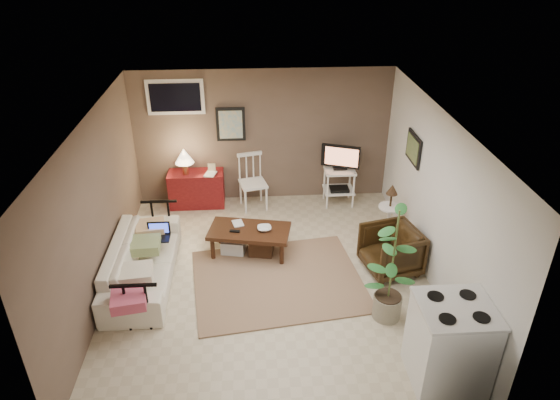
{
  "coord_description": "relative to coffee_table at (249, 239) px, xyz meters",
  "views": [
    {
      "loc": [
        -0.24,
        -5.74,
        4.44
      ],
      "look_at": [
        0.16,
        0.35,
        1.09
      ],
      "focal_mm": 32.0,
      "sensor_mm": 36.0,
      "label": 1
    }
  ],
  "objects": [
    {
      "name": "red_console",
      "position": [
        -0.93,
        1.6,
        0.13
      ],
      "size": [
        0.97,
        0.43,
        1.12
      ],
      "color": "maroon",
      "rests_on": "floor"
    },
    {
      "name": "spindle_chair",
      "position": [
        0.09,
        1.48,
        0.21
      ],
      "size": [
        0.54,
        0.54,
        0.98
      ],
      "color": "white",
      "rests_on": "floor"
    },
    {
      "name": "window",
      "position": [
        -1.16,
        1.81,
        1.69
      ],
      "size": [
        0.96,
        0.03,
        0.6
      ],
      "primitive_type": "cube",
      "color": "white"
    },
    {
      "name": "laptop",
      "position": [
        -1.31,
        -0.18,
        0.28
      ],
      "size": [
        0.33,
        0.24,
        0.22
      ],
      "color": "black",
      "rests_on": "sofa"
    },
    {
      "name": "sofa_end_rails",
      "position": [
        -1.39,
        -0.55,
        0.1
      ],
      "size": [
        0.57,
        2.12,
        0.71
      ],
      "primitive_type": null,
      "color": "black",
      "rests_on": "floor"
    },
    {
      "name": "rug",
      "position": [
        0.39,
        -0.72,
        -0.24
      ],
      "size": [
        2.58,
        2.17,
        0.02
      ],
      "primitive_type": "cube",
      "rotation": [
        0.0,
        0.0,
        0.13
      ],
      "color": "#88654F",
      "rests_on": "floor"
    },
    {
      "name": "potted_plant",
      "position": [
        1.75,
        -1.55,
        0.6
      ],
      "size": [
        0.4,
        0.4,
        1.61
      ],
      "color": "gray",
      "rests_on": "floor"
    },
    {
      "name": "armchair",
      "position": [
        2.05,
        -0.56,
        0.12
      ],
      "size": [
        0.84,
        0.88,
        0.75
      ],
      "primitive_type": "imported",
      "rotation": [
        0.0,
        0.0,
        -1.33
      ],
      "color": "black",
      "rests_on": "floor"
    },
    {
      "name": "coffee_table",
      "position": [
        0.0,
        0.0,
        0.0
      ],
      "size": [
        1.31,
        0.85,
        0.46
      ],
      "color": "#3B1F10",
      "rests_on": "floor"
    },
    {
      "name": "floor",
      "position": [
        0.29,
        -0.66,
        -0.26
      ],
      "size": [
        5.0,
        5.0,
        0.0
      ],
      "primitive_type": "plane",
      "color": "#C1B293",
      "rests_on": "ground"
    },
    {
      "name": "art_back",
      "position": [
        -0.26,
        1.81,
        1.19
      ],
      "size": [
        0.5,
        0.03,
        0.6
      ],
      "primitive_type": "cube",
      "color": "black"
    },
    {
      "name": "sofa",
      "position": [
        -1.51,
        -0.55,
        0.16
      ],
      "size": [
        0.62,
        2.12,
        0.83
      ],
      "primitive_type": "imported",
      "rotation": [
        0.0,
        0.0,
        1.57
      ],
      "color": "beige",
      "rests_on": "floor"
    },
    {
      "name": "sofa_pillows",
      "position": [
        -1.46,
        -0.79,
        0.25
      ],
      "size": [
        0.41,
        2.01,
        0.14
      ],
      "primitive_type": null,
      "color": "beige",
      "rests_on": "sofa"
    },
    {
      "name": "tv_stand",
      "position": [
        1.63,
        1.49,
        0.35
      ],
      "size": [
        0.65,
        0.44,
        1.14
      ],
      "color": "white",
      "rests_on": "floor"
    },
    {
      "name": "book_console",
      "position": [
        -0.74,
        1.52,
        0.52
      ],
      "size": [
        0.18,
        0.07,
        0.25
      ],
      "primitive_type": "imported",
      "rotation": [
        0.0,
        0.0,
        -0.26
      ],
      "color": "#3B1F10",
      "rests_on": "red_console"
    },
    {
      "name": "side_table",
      "position": [
        2.24,
        0.3,
        0.34
      ],
      "size": [
        0.36,
        0.36,
        0.96
      ],
      "color": "white",
      "rests_on": "floor"
    },
    {
      "name": "bowl",
      "position": [
        0.24,
        -0.03,
        0.28
      ],
      "size": [
        0.21,
        0.06,
        0.21
      ],
      "primitive_type": "imported",
      "rotation": [
        0.0,
        0.0,
        0.05
      ],
      "color": "#3B1F10",
      "rests_on": "coffee_table"
    },
    {
      "name": "art_right",
      "position": [
        2.51,
        0.39,
        1.26
      ],
      "size": [
        0.03,
        0.6,
        0.45
      ],
      "primitive_type": "cube",
      "color": "black"
    },
    {
      "name": "book_table",
      "position": [
        -0.24,
        0.15,
        0.28
      ],
      "size": [
        0.16,
        0.05,
        0.21
      ],
      "primitive_type": "imported",
      "rotation": [
        0.0,
        0.0,
        0.24
      ],
      "color": "#3B1F10",
      "rests_on": "coffee_table"
    },
    {
      "name": "stove",
      "position": [
        2.14,
        -2.57,
        0.26
      ],
      "size": [
        0.79,
        0.73,
        1.03
      ],
      "color": "silver",
      "rests_on": "floor"
    }
  ]
}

